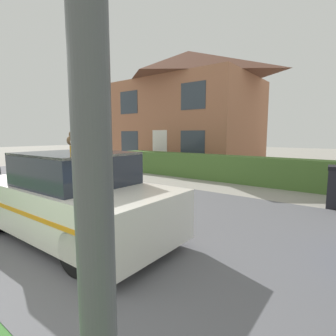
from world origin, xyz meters
TOP-DOWN VIEW (x-y plane):
  - road_strip at (0.00, 4.19)m, footprint 28.00×6.60m
  - garden_hedge at (-1.25, 9.70)m, footprint 11.09×0.77m
  - police_car at (-1.21, 2.64)m, footprint 4.21×1.82m
  - cat at (-1.18, 2.65)m, footprint 0.25×0.22m
  - house_left at (-6.17, 13.97)m, footprint 8.46×6.12m

SIDE VIEW (x-z plane):
  - road_strip at x=0.00m, z-range 0.00..0.01m
  - garden_hedge at x=-1.25m, z-range 0.00..1.03m
  - police_car at x=-1.21m, z-range -0.11..1.56m
  - cat at x=-1.18m, z-range 1.66..1.90m
  - house_left at x=-6.17m, z-range 0.07..6.97m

